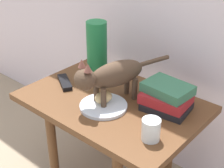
# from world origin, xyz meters

# --- Properties ---
(side_table) EXTENTS (0.79, 0.53, 0.53)m
(side_table) POSITION_xyz_m (0.00, 0.00, 0.45)
(side_table) COLOR brown
(side_table) RESTS_ON ground
(plate) EXTENTS (0.20, 0.20, 0.01)m
(plate) POSITION_xyz_m (0.01, -0.07, 0.54)
(plate) COLOR silver
(plate) RESTS_ON side_table
(bread_roll) EXTENTS (0.08, 0.09, 0.05)m
(bread_roll) POSITION_xyz_m (0.00, -0.06, 0.57)
(bread_roll) COLOR #E0BC7A
(bread_roll) RESTS_ON plate
(cat) EXTENTS (0.18, 0.46, 0.23)m
(cat) POSITION_xyz_m (0.01, -0.02, 0.66)
(cat) COLOR #4C3828
(cat) RESTS_ON side_table
(book_stack) EXTENTS (0.21, 0.17, 0.11)m
(book_stack) POSITION_xyz_m (0.22, 0.10, 0.58)
(book_stack) COLOR black
(book_stack) RESTS_ON side_table
(green_vase) EXTENTS (0.10, 0.10, 0.30)m
(green_vase) POSITION_xyz_m (-0.18, 0.10, 0.68)
(green_vase) COLOR #196B38
(green_vase) RESTS_ON side_table
(candle_jar) EXTENTS (0.07, 0.07, 0.08)m
(candle_jar) POSITION_xyz_m (0.29, -0.12, 0.57)
(candle_jar) COLOR silver
(candle_jar) RESTS_ON side_table
(tv_remote) EXTENTS (0.15, 0.11, 0.02)m
(tv_remote) POSITION_xyz_m (-0.27, -0.04, 0.54)
(tv_remote) COLOR black
(tv_remote) RESTS_ON side_table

